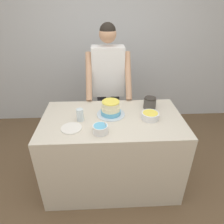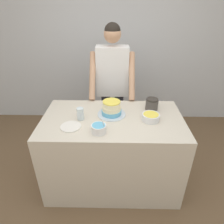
% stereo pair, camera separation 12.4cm
% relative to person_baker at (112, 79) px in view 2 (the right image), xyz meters
% --- Properties ---
extents(ground_plane, '(14.00, 14.00, 0.00)m').
position_rel_person_baker_xyz_m(ground_plane, '(0.02, -1.15, -1.05)').
color(ground_plane, brown).
extents(wall_back, '(10.00, 0.05, 2.60)m').
position_rel_person_baker_xyz_m(wall_back, '(0.02, 0.84, 0.25)').
color(wall_back, silver).
rests_on(wall_back, ground_plane).
extents(counter, '(1.48, 0.82, 0.89)m').
position_rel_person_baker_xyz_m(counter, '(0.02, -0.74, -0.61)').
color(counter, beige).
rests_on(counter, ground_plane).
extents(person_baker, '(0.56, 0.49, 1.74)m').
position_rel_person_baker_xyz_m(person_baker, '(0.00, 0.00, 0.00)').
color(person_baker, '#2D2D38').
rests_on(person_baker, ground_plane).
extents(cake, '(0.30, 0.30, 0.16)m').
position_rel_person_baker_xyz_m(cake, '(0.00, -0.67, -0.09)').
color(cake, silver).
rests_on(cake, counter).
extents(frosting_bowl_blue, '(0.14, 0.14, 0.15)m').
position_rel_person_baker_xyz_m(frosting_bowl_blue, '(-0.11, -0.99, -0.12)').
color(frosting_bowl_blue, white).
rests_on(frosting_bowl_blue, counter).
extents(frosting_bowl_yellow, '(0.18, 0.18, 0.07)m').
position_rel_person_baker_xyz_m(frosting_bowl_yellow, '(0.40, -0.77, -0.12)').
color(frosting_bowl_yellow, white).
rests_on(frosting_bowl_yellow, counter).
extents(drinking_glass, '(0.07, 0.07, 0.13)m').
position_rel_person_baker_xyz_m(drinking_glass, '(-0.31, -0.77, -0.09)').
color(drinking_glass, silver).
rests_on(drinking_glass, counter).
extents(ceramic_plate, '(0.20, 0.20, 0.01)m').
position_rel_person_baker_xyz_m(ceramic_plate, '(-0.38, -0.92, -0.15)').
color(ceramic_plate, white).
rests_on(ceramic_plate, counter).
extents(stoneware_jar, '(0.14, 0.14, 0.13)m').
position_rel_person_baker_xyz_m(stoneware_jar, '(0.45, -0.54, -0.10)').
color(stoneware_jar, '#4C4742').
rests_on(stoneware_jar, counter).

